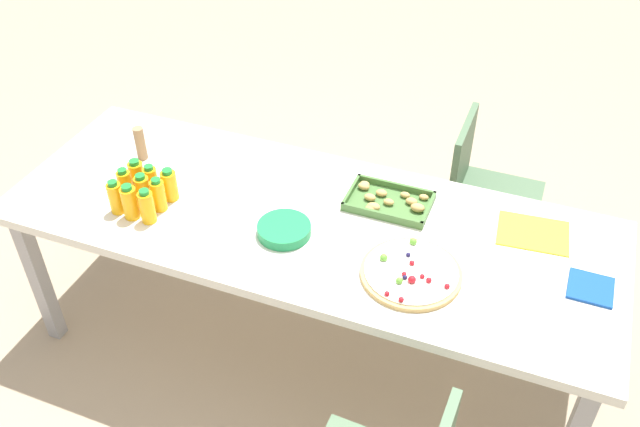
# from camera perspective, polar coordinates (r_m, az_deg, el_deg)

# --- Properties ---
(ground_plane) EXTENTS (12.00, 12.00, 0.00)m
(ground_plane) POSITION_cam_1_polar(r_m,az_deg,el_deg) (3.17, -0.94, -10.89)
(ground_plane) COLOR tan
(party_table) EXTENTS (2.36, 0.86, 0.75)m
(party_table) POSITION_cam_1_polar(r_m,az_deg,el_deg) (2.67, -1.10, -1.38)
(party_table) COLOR silver
(party_table) RESTS_ON ground_plane
(chair_far_right) EXTENTS (0.40, 0.40, 0.83)m
(chair_far_right) POSITION_cam_1_polar(r_m,az_deg,el_deg) (3.28, 13.37, 2.05)
(chair_far_right) COLOR #4C6B4C
(chair_far_right) RESTS_ON ground_plane
(juice_bottle_0) EXTENTS (0.06, 0.06, 0.14)m
(juice_bottle_0) POSITION_cam_1_polar(r_m,az_deg,el_deg) (2.73, -16.60, 1.28)
(juice_bottle_0) COLOR #F9AE14
(juice_bottle_0) RESTS_ON party_table
(juice_bottle_1) EXTENTS (0.06, 0.06, 0.15)m
(juice_bottle_1) POSITION_cam_1_polar(r_m,az_deg,el_deg) (2.69, -15.51, 0.90)
(juice_bottle_1) COLOR #FAAC14
(juice_bottle_1) RESTS_ON party_table
(juice_bottle_2) EXTENTS (0.06, 0.06, 0.15)m
(juice_bottle_2) POSITION_cam_1_polar(r_m,az_deg,el_deg) (2.65, -14.17, 0.55)
(juice_bottle_2) COLOR #FAAE14
(juice_bottle_2) RESTS_ON party_table
(juice_bottle_3) EXTENTS (0.05, 0.05, 0.15)m
(juice_bottle_3) POSITION_cam_1_polar(r_m,az_deg,el_deg) (2.78, -15.85, 2.22)
(juice_bottle_3) COLOR #F9AD14
(juice_bottle_3) RESTS_ON party_table
(juice_bottle_4) EXTENTS (0.06, 0.06, 0.14)m
(juice_bottle_4) POSITION_cam_1_polar(r_m,az_deg,el_deg) (2.74, -14.48, 1.81)
(juice_bottle_4) COLOR #FAAC14
(juice_bottle_4) RESTS_ON party_table
(juice_bottle_5) EXTENTS (0.05, 0.05, 0.14)m
(juice_bottle_5) POSITION_cam_1_polar(r_m,az_deg,el_deg) (2.70, -13.26, 1.50)
(juice_bottle_5) COLOR #F9AD14
(juice_bottle_5) RESTS_ON party_table
(juice_bottle_6) EXTENTS (0.06, 0.06, 0.14)m
(juice_bottle_6) POSITION_cam_1_polar(r_m,az_deg,el_deg) (2.82, -14.95, 2.99)
(juice_bottle_6) COLOR #F9AC14
(juice_bottle_6) RESTS_ON party_table
(juice_bottle_7) EXTENTS (0.05, 0.05, 0.14)m
(juice_bottle_7) POSITION_cam_1_polar(r_m,az_deg,el_deg) (2.78, -13.84, 2.61)
(juice_bottle_7) COLOR #FAAE14
(juice_bottle_7) RESTS_ON party_table
(juice_bottle_8) EXTENTS (0.06, 0.06, 0.14)m
(juice_bottle_8) POSITION_cam_1_polar(r_m,az_deg,el_deg) (2.75, -12.39, 2.31)
(juice_bottle_8) COLOR #FAAC14
(juice_bottle_8) RESTS_ON party_table
(fruit_pizza) EXTENTS (0.36, 0.36, 0.05)m
(fruit_pizza) POSITION_cam_1_polar(r_m,az_deg,el_deg) (2.41, 7.55, -4.90)
(fruit_pizza) COLOR tan
(fruit_pizza) RESTS_ON party_table
(snack_tray) EXTENTS (0.33, 0.21, 0.04)m
(snack_tray) POSITION_cam_1_polar(r_m,az_deg,el_deg) (2.70, 5.73, 1.00)
(snack_tray) COLOR #477238
(snack_tray) RESTS_ON party_table
(plate_stack) EXTENTS (0.20, 0.20, 0.04)m
(plate_stack) POSITION_cam_1_polar(r_m,az_deg,el_deg) (2.55, -3.00, -1.35)
(plate_stack) COLOR #1E8C4C
(plate_stack) RESTS_ON party_table
(napkin_stack) EXTENTS (0.15, 0.15, 0.01)m
(napkin_stack) POSITION_cam_1_polar(r_m,az_deg,el_deg) (2.52, 21.55, -5.75)
(napkin_stack) COLOR #194CA5
(napkin_stack) RESTS_ON party_table
(cardboard_tube) EXTENTS (0.04, 0.04, 0.15)m
(cardboard_tube) POSITION_cam_1_polar(r_m,az_deg,el_deg) (3.00, -14.69, 5.65)
(cardboard_tube) COLOR #9E7A56
(cardboard_tube) RESTS_ON party_table
(paper_folder) EXTENTS (0.28, 0.22, 0.01)m
(paper_folder) POSITION_cam_1_polar(r_m,az_deg,el_deg) (2.68, 17.27, -1.55)
(paper_folder) COLOR yellow
(paper_folder) RESTS_ON party_table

